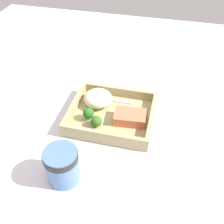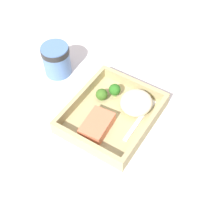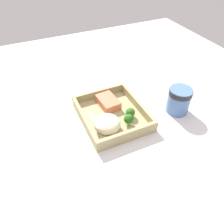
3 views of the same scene
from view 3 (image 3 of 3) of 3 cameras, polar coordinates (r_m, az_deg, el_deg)
The scene contains 9 objects.
ground_plane at distance 79.91cm, azimuth 0.00°, elevation -1.98°, with size 160.00×160.00×2.00cm, color silver.
takeout_tray at distance 78.82cm, azimuth 0.00°, elevation -1.14°, with size 25.32×21.83×1.20cm, color tan.
tray_rim at distance 77.35cm, azimuth 0.00°, elevation 0.05°, with size 25.32×21.83×3.17cm.
salmon_fillet at distance 81.71cm, azimuth -1.05°, elevation 2.62°, with size 9.35×6.24×3.00cm, color #DA6D4B.
mashed_potatoes at distance 71.75cm, azimuth -1.24°, elevation -3.10°, with size 9.05×8.81×4.88cm, color beige.
broccoli_floret_1 at distance 73.65cm, azimuth 4.36°, elevation -1.86°, with size 3.34×3.34×4.15cm.
broccoli_floret_2 at distance 76.78cm, azimuth 4.80°, elevation -0.13°, with size 3.31×3.31×3.68cm.
fork at distance 73.93cm, azimuth -3.83°, elevation -3.96°, with size 15.81×2.22×0.44cm.
paper_cup at distance 82.29cm, azimuth 17.12°, elevation 3.23°, with size 8.35×8.35×9.72cm.
Camera 3 is at (52.62, -24.06, 54.12)cm, focal length 35.00 mm.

